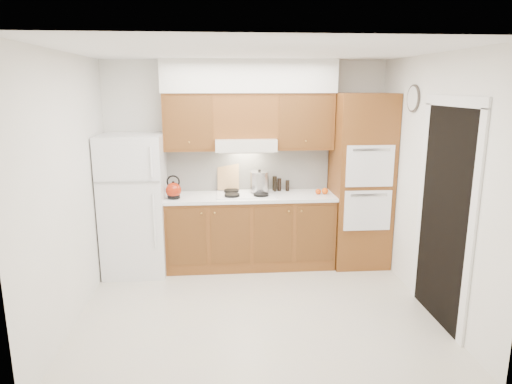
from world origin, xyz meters
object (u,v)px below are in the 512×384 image
fridge (135,204)px  stock_pot (259,182)px  kettle (174,190)px  oven_cabinet (360,181)px

fridge → stock_pot: fridge is taller
fridge → stock_pot: size_ratio=6.99×
kettle → oven_cabinet: bearing=-21.1°
oven_cabinet → kettle: oven_cabinet is taller
stock_pot → kettle: bearing=-170.2°
oven_cabinet → stock_pot: oven_cabinet is taller
oven_cabinet → kettle: size_ratio=11.54×
fridge → oven_cabinet: oven_cabinet is taller
fridge → kettle: fridge is taller
oven_cabinet → stock_pot: 1.29m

